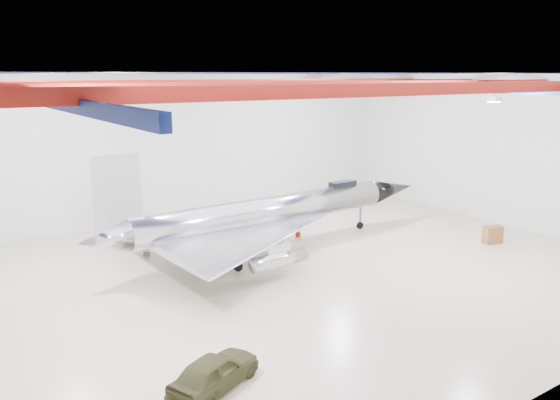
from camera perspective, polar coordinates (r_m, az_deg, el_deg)
floor at (r=30.88m, az=-0.49°, el=-7.81°), size 40.00×40.00×0.00m
wall_back at (r=42.58m, az=-11.67°, el=5.34°), size 40.00×0.00×40.00m
wall_right at (r=43.53m, az=22.19°, el=4.81°), size 0.00×30.00×30.00m
ceiling at (r=28.87m, az=-0.54°, el=13.06°), size 40.00×40.00×0.00m
ceiling_structure at (r=28.88m, az=-0.53°, el=11.71°), size 39.50×29.50×1.08m
jet_aircraft at (r=34.51m, az=-1.37°, el=-1.59°), size 25.53×15.16×6.96m
jeep at (r=20.44m, az=-6.87°, el=-17.38°), size 4.17×3.01×1.32m
desk at (r=38.90m, az=21.33°, el=-3.40°), size 1.39×0.91×1.17m
toolbox_red at (r=35.59m, az=-8.86°, el=-4.88°), size 0.50×0.46×0.28m
engine_drum at (r=33.34m, az=-0.40°, el=-5.82°), size 0.60×0.60×0.44m
parts_bin at (r=37.64m, az=-5.74°, el=-3.66°), size 0.68×0.56×0.44m
crate_small at (r=34.98m, az=-13.77°, el=-5.43°), size 0.47×0.41×0.28m
tool_chest at (r=37.94m, az=1.90°, el=-3.56°), size 0.41×0.41×0.34m
spares_box at (r=38.92m, az=-0.78°, el=-3.14°), size 0.36×0.36×0.31m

